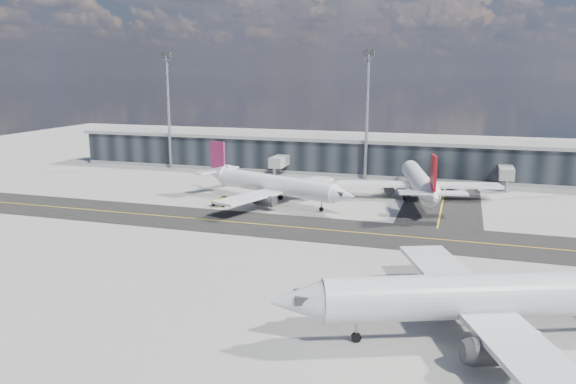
# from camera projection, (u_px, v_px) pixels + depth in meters

# --- Properties ---
(ground) EXTENTS (300.00, 300.00, 0.00)m
(ground) POSITION_uv_depth(u_px,v_px,m) (310.00, 236.00, 84.20)
(ground) COLOR gray
(ground) RESTS_ON ground
(taxiway_lanes) EXTENTS (180.00, 63.00, 0.03)m
(taxiway_lanes) POSITION_uv_depth(u_px,v_px,m) (350.00, 220.00, 93.07)
(taxiway_lanes) COLOR black
(taxiway_lanes) RESTS_ON ground
(terminal_concourse) EXTENTS (152.00, 19.80, 8.80)m
(terminal_concourse) POSITION_uv_depth(u_px,v_px,m) (371.00, 157.00, 134.57)
(terminal_concourse) COLOR black
(terminal_concourse) RESTS_ON ground
(floodlight_masts) EXTENTS (102.50, 0.70, 28.90)m
(floodlight_masts) POSITION_uv_depth(u_px,v_px,m) (367.00, 111.00, 125.70)
(floodlight_masts) COLOR gray
(floodlight_masts) RESTS_ON ground
(airliner_af) EXTENTS (34.24, 29.61, 10.51)m
(airliner_af) POSITION_uv_depth(u_px,v_px,m) (273.00, 184.00, 105.08)
(airliner_af) COLOR white
(airliner_af) RESTS_ON ground
(airliner_redtail) EXTENTS (31.51, 36.70, 10.94)m
(airliner_redtail) POSITION_uv_depth(u_px,v_px,m) (419.00, 182.00, 106.97)
(airliner_redtail) COLOR white
(airliner_redtail) RESTS_ON ground
(airliner_near) EXTENTS (39.88, 34.51, 12.28)m
(airliner_near) POSITION_uv_depth(u_px,v_px,m) (497.00, 296.00, 51.31)
(airliner_near) COLOR silver
(airliner_near) RESTS_ON ground
(baggage_tug) EXTENTS (3.01, 1.68, 1.83)m
(baggage_tug) POSITION_uv_depth(u_px,v_px,m) (221.00, 201.00, 102.67)
(baggage_tug) COLOR yellow
(baggage_tug) RESTS_ON ground
(service_van) EXTENTS (2.68, 4.83, 1.28)m
(service_van) POSITION_uv_depth(u_px,v_px,m) (461.00, 189.00, 114.82)
(service_van) COLOR white
(service_van) RESTS_ON ground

